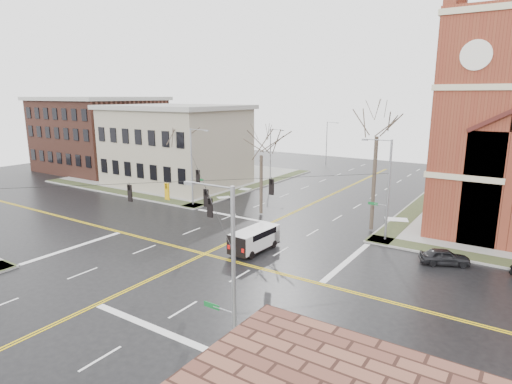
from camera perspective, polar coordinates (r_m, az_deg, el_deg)
The scene contains 17 objects.
ground at distance 36.08m, azimuth -6.85°, elevation -8.20°, with size 120.00×120.00×0.00m, color black.
sidewalks at distance 36.05m, azimuth -6.85°, elevation -8.09°, with size 80.00×80.00×0.17m.
road_markings at distance 36.07m, azimuth -6.85°, elevation -8.19°, with size 100.00×100.00×0.01m.
civic_building_a at distance 63.74m, azimuth -10.57°, elevation 5.94°, with size 18.00×14.00×11.00m, color gray.
civic_building_b at distance 80.00m, azimuth -20.06°, elevation 7.10°, with size 18.00×16.00×12.00m, color #572F24.
signal_pole_ne at distance 39.37m, azimuth 17.02°, elevation 0.62°, with size 2.75×0.22×9.00m.
signal_pole_nw at distance 50.44m, azimuth -8.44°, elevation 3.62°, with size 2.75×0.22×9.00m.
signal_pole_se at distance 19.33m, azimuth -3.43°, elevation -11.41°, with size 2.75×0.22×9.00m.
span_wires at distance 34.36m, azimuth -7.12°, elevation 1.50°, with size 23.02×23.02×0.03m.
traffic_signals at distance 34.02m, azimuth -7.82°, elevation 0.08°, with size 8.21×8.26×1.30m.
streetlight_north_a at distance 63.28m, azimuth 2.05°, elevation 5.15°, with size 2.30×0.20×8.00m.
streetlight_north_b at distance 80.91m, azimuth 9.49°, elevation 6.66°, with size 2.30×0.20×8.00m.
cargo_van at distance 36.28m, azimuth -0.00°, elevation -6.10°, with size 2.22×5.10×1.90m.
parked_car_a at distance 36.58m, azimuth 23.86°, elevation -7.90°, with size 1.48×3.69×1.26m, color black.
tree_nw_far at distance 53.86m, azimuth -9.89°, elevation 6.78°, with size 4.00×4.00×10.21m.
tree_nw_near at distance 45.90m, azimuth 0.70°, elevation 5.43°, with size 4.00×4.00×9.62m.
tree_ne at distance 41.38m, azimuth 15.85°, elevation 7.95°, with size 4.00×4.00×13.46m.
Camera 1 is at (21.95, -25.58, 12.87)m, focal length 30.00 mm.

